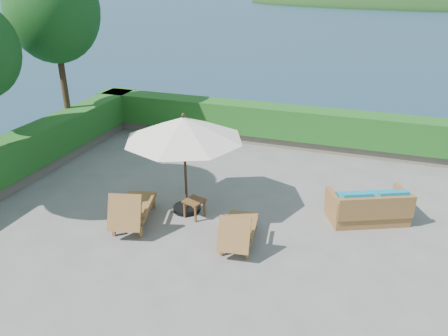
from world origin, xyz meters
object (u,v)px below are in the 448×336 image
(patio_umbrella, at_px, (184,129))
(lounge_left, at_px, (132,209))
(wicker_loveseat, at_px, (369,208))
(side_table, at_px, (194,203))
(lounge_right, at_px, (238,230))

(patio_umbrella, bearing_deg, lounge_left, -131.48)
(patio_umbrella, distance_m, wicker_loveseat, 4.71)
(wicker_loveseat, bearing_deg, side_table, 171.98)
(lounge_left, xyz_separation_m, side_table, (1.22, 0.81, -0.05))
(lounge_left, bearing_deg, lounge_right, -15.05)
(patio_umbrella, relative_size, side_table, 5.32)
(patio_umbrella, distance_m, lounge_left, 2.19)
(patio_umbrella, height_order, wicker_loveseat, patio_umbrella)
(patio_umbrella, xyz_separation_m, lounge_right, (1.65, -1.03, -1.74))
(lounge_right, bearing_deg, side_table, 141.46)
(patio_umbrella, height_order, lounge_left, patio_umbrella)
(lounge_left, distance_m, side_table, 1.46)
(patio_umbrella, relative_size, lounge_left, 1.51)
(patio_umbrella, height_order, lounge_right, patio_umbrella)
(lounge_right, bearing_deg, lounge_left, 172.43)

